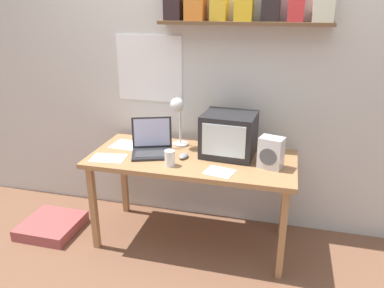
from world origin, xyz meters
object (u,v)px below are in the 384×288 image
crt_monitor (229,135)px  desk_lamp (178,112)px  laptop (152,144)px  corner_desk (192,165)px  loose_paper_near_laptop (219,172)px  space_heater (271,153)px  open_notebook (126,145)px  floor_cushion (52,226)px  loose_paper_near_monitor (108,158)px  printed_handout (154,142)px  juice_glass (170,159)px  computer_mouse (184,156)px

crt_monitor → desk_lamp: bearing=175.6°
laptop → corner_desk: bearing=-22.2°
loose_paper_near_laptop → corner_desk: bearing=138.9°
space_heater → open_notebook: 1.15m
open_notebook → floor_cushion: open_notebook is taller
open_notebook → space_heater: bearing=-7.4°
crt_monitor → loose_paper_near_monitor: (-0.83, -0.29, -0.16)m
printed_handout → juice_glass: bearing=-56.8°
floor_cushion → desk_lamp: bearing=18.4°
desk_lamp → space_heater: size_ratio=1.84×
desk_lamp → open_notebook: desk_lamp is taller
floor_cushion → printed_handout: bearing=26.3°
loose_paper_near_laptop → floor_cushion: loose_paper_near_laptop is taller
crt_monitor → printed_handout: crt_monitor is taller
floor_cushion → juice_glass: bearing=-1.1°
space_heater → computer_mouse: (-0.62, 0.01, -0.09)m
crt_monitor → computer_mouse: bearing=-151.1°
computer_mouse → loose_paper_near_laptop: bearing=-30.5°
open_notebook → loose_paper_near_monitor: 0.29m
desk_lamp → computer_mouse: desk_lamp is taller
space_heater → laptop: bearing=-168.1°
juice_glass → corner_desk: bearing=60.5°
desk_lamp → loose_paper_near_laptop: 0.62m
laptop → computer_mouse: 0.27m
printed_handout → floor_cushion: printed_handout is taller
floor_cushion → loose_paper_near_monitor: bearing=-1.2°
crt_monitor → open_notebook: crt_monitor is taller
juice_glass → space_heater: 0.69m
corner_desk → loose_paper_near_laptop: loose_paper_near_laptop is taller
floor_cushion → open_notebook: bearing=24.6°
laptop → desk_lamp: bearing=23.7°
juice_glass → open_notebook: juice_glass is taller
corner_desk → laptop: laptop is taller
space_heater → loose_paper_near_laptop: bearing=-136.7°
laptop → juice_glass: laptop is taller
open_notebook → loose_paper_near_monitor: size_ratio=0.89×
open_notebook → corner_desk: bearing=-10.1°
laptop → juice_glass: 0.29m
printed_handout → space_heater: bearing=-15.6°
laptop → open_notebook: 0.28m
corner_desk → space_heater: space_heater is taller
crt_monitor → floor_cushion: (-1.41, -0.28, -0.83)m
space_heater → loose_paper_near_laptop: 0.38m
juice_glass → printed_handout: (-0.27, 0.41, -0.05)m
laptop → open_notebook: (-0.25, 0.09, -0.06)m
corner_desk → crt_monitor: bearing=22.4°
corner_desk → open_notebook: size_ratio=6.40×
loose_paper_near_monitor → loose_paper_near_laptop: same height
space_heater → computer_mouse: size_ratio=1.94×
laptop → open_notebook: laptop is taller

